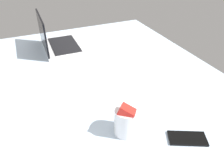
# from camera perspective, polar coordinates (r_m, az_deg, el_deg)

# --- Properties ---
(bed_mattress) EXTENTS (1.80, 1.40, 0.18)m
(bed_mattress) POSITION_cam_1_polar(r_m,az_deg,el_deg) (1.12, -3.68, -6.11)
(bed_mattress) COLOR silver
(bed_mattress) RESTS_ON ground
(laptop) EXTENTS (0.33, 0.24, 0.23)m
(laptop) POSITION_cam_1_polar(r_m,az_deg,el_deg) (1.52, -14.01, 10.31)
(laptop) COLOR silver
(laptop) RESTS_ON bed_mattress
(snack_cup) EXTENTS (0.09, 0.10, 0.14)m
(snack_cup) POSITION_cam_1_polar(r_m,az_deg,el_deg) (0.83, 3.73, -9.34)
(snack_cup) COLOR silver
(snack_cup) RESTS_ON bed_mattress
(cell_phone) EXTENTS (0.12, 0.16, 0.01)m
(cell_phone) POSITION_cam_1_polar(r_m,az_deg,el_deg) (0.89, 18.83, -13.12)
(cell_phone) COLOR black
(cell_phone) RESTS_ON bed_mattress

